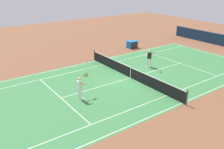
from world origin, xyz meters
name	(u,v)px	position (x,y,z in m)	size (l,w,h in m)	color
ground_plane	(130,78)	(0.00, 0.00, 0.00)	(60.00, 60.00, 0.00)	brown
court_slab	(130,78)	(0.00, 0.00, 0.00)	(24.20, 11.40, 0.00)	#387A42
court_line_markings	(130,78)	(0.00, 0.00, 0.00)	(23.85, 11.05, 0.01)	white
tennis_net	(131,72)	(0.00, 0.00, 0.49)	(0.10, 11.70, 1.08)	#2D2D33
tennis_player_near	(80,87)	(5.34, 0.94, 0.93)	(1.05, 0.78, 1.70)	white
tennis_player_far	(149,58)	(-3.19, -1.08, 0.93)	(0.75, 1.15, 1.70)	white
tennis_ball	(107,108)	(4.59, 3.17, 0.03)	(0.07, 0.07, 0.07)	#CCE01E
equipment_cart_tarped	(132,44)	(-6.21, -7.15, 0.44)	(1.25, 0.84, 0.85)	#2D2D33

